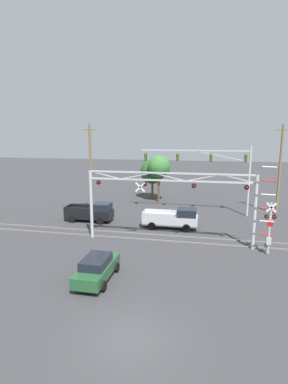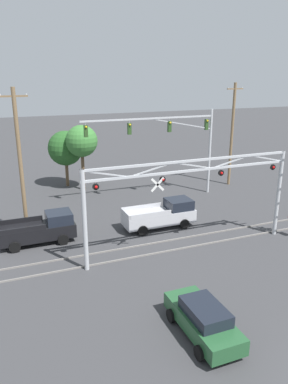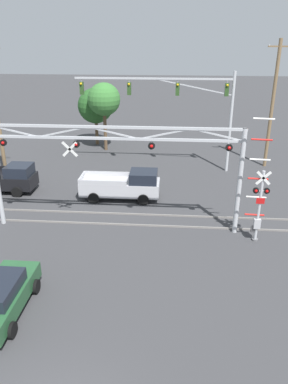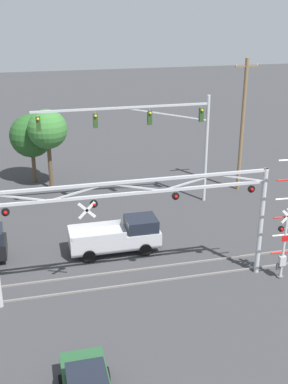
% 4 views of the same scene
% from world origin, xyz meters
% --- Properties ---
extents(rail_track_near, '(80.00, 0.08, 0.10)m').
position_xyz_m(rail_track_near, '(0.00, 12.99, 0.05)').
color(rail_track_near, gray).
rests_on(rail_track_near, ground_plane).
extents(rail_track_far, '(80.00, 0.08, 0.10)m').
position_xyz_m(rail_track_far, '(0.00, 14.42, 0.05)').
color(rail_track_far, gray).
rests_on(rail_track_far, ground_plane).
extents(crossing_gantry, '(14.07, 0.29, 6.09)m').
position_xyz_m(crossing_gantry, '(-0.01, 12.70, 4.21)').
color(crossing_gantry, '#B7BABF').
rests_on(crossing_gantry, ground_plane).
extents(crossing_signal_mast, '(1.29, 0.35, 6.83)m').
position_xyz_m(crossing_signal_mast, '(7.85, 11.82, 2.25)').
color(crossing_signal_mast, '#B7BABF').
rests_on(crossing_signal_mast, ground_plane).
extents(traffic_signal_span, '(12.46, 0.39, 7.99)m').
position_xyz_m(traffic_signal_span, '(4.30, 23.24, 5.67)').
color(traffic_signal_span, '#B7BABF').
rests_on(traffic_signal_span, ground_plane).
extents(pickup_truck_lead, '(5.41, 2.13, 2.03)m').
position_xyz_m(pickup_truck_lead, '(-0.07, 16.94, 0.98)').
color(pickup_truck_lead, '#B7B7BC').
rests_on(pickup_truck_lead, ground_plane).
extents(pickup_truck_following, '(5.03, 2.13, 2.03)m').
position_xyz_m(pickup_truck_following, '(-8.88, 17.53, 0.98)').
color(pickup_truck_following, black).
rests_on(pickup_truck_following, ground_plane).
extents(sedan_waiting, '(1.98, 4.40, 1.57)m').
position_xyz_m(sedan_waiting, '(-3.53, 5.06, 0.81)').
color(sedan_waiting, '#23512D').
rests_on(sedan_waiting, ground_plane).
extents(utility_pole_right, '(1.80, 0.28, 10.28)m').
position_xyz_m(utility_pole_right, '(11.16, 24.79, 5.29)').
color(utility_pole_right, brown).
rests_on(utility_pole_right, ground_plane).
extents(background_tree_beyond_span, '(3.07, 3.07, 6.44)m').
position_xyz_m(background_tree_beyond_span, '(-3.38, 28.51, 4.87)').
color(background_tree_beyond_span, brown).
rests_on(background_tree_beyond_span, ground_plane).
extents(background_tree_far_left_verge, '(3.49, 3.49, 5.70)m').
position_xyz_m(background_tree_far_left_verge, '(-4.63, 30.45, 3.93)').
color(background_tree_far_left_verge, brown).
rests_on(background_tree_far_left_verge, ground_plane).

